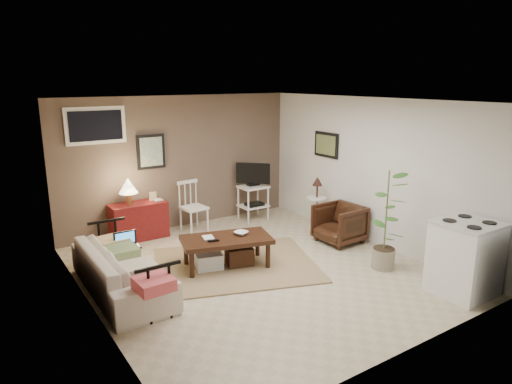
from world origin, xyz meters
TOP-DOWN VIEW (x-y plane):
  - floor at (0.00, 0.00)m, footprint 5.00×5.00m
  - art_back at (-0.55, 2.48)m, footprint 0.50×0.03m
  - art_right at (2.23, 1.05)m, footprint 0.03×0.60m
  - window at (-1.45, 2.48)m, footprint 0.96×0.03m
  - rug at (-0.15, 0.32)m, footprint 2.78×2.50m
  - coffee_table at (-0.30, 0.35)m, footprint 1.41×0.98m
  - sofa at (-1.80, 0.43)m, footprint 0.59×2.03m
  - sofa_pillows at (-1.75, 0.19)m, footprint 0.39×1.93m
  - sofa_end_rails at (-1.68, 0.43)m, footprint 0.55×2.03m
  - laptop at (-1.60, 0.78)m, footprint 0.31×0.23m
  - red_console at (-0.94, 2.25)m, footprint 0.94×0.42m
  - spindle_chair at (0.05, 2.12)m, footprint 0.45×0.45m
  - tv_stand at (1.33, 2.10)m, footprint 0.52×0.51m
  - side_table at (1.98, 0.98)m, footprint 0.36×0.36m
  - armchair at (1.81, 0.21)m, footprint 0.66×0.71m
  - potted_plant at (1.59, -0.94)m, footprint 0.37×0.37m
  - stove at (1.82, -2.04)m, footprint 0.74×0.69m
  - bowl at (-0.04, 0.33)m, footprint 0.20×0.10m
  - book_table at (-0.59, 0.48)m, footprint 0.15×0.05m
  - book_console at (-0.64, 2.24)m, footprint 0.15×0.02m

SIDE VIEW (x-z plane):
  - floor at x=0.00m, z-range 0.00..0.00m
  - rug at x=-0.15m, z-range 0.00..0.02m
  - coffee_table at x=-0.30m, z-range 0.03..0.51m
  - sofa_end_rails at x=-1.68m, z-range 0.00..0.68m
  - armchair at x=1.81m, z-range 0.00..0.71m
  - red_console at x=-0.94m, z-range -0.17..0.92m
  - sofa at x=-1.80m, z-range 0.00..0.80m
  - spindle_chair at x=0.05m, z-range -0.03..0.88m
  - stove at x=1.82m, z-range 0.00..0.96m
  - sofa_pillows at x=-1.75m, z-range 0.42..0.56m
  - laptop at x=-1.60m, z-range 0.41..0.62m
  - bowl at x=-0.04m, z-range 0.46..0.65m
  - book_table at x=-0.59m, z-range 0.46..0.66m
  - tv_stand at x=1.33m, z-range 0.03..1.15m
  - side_table at x=1.98m, z-range 0.12..1.09m
  - book_console at x=-0.64m, z-range 0.63..0.83m
  - potted_plant at x=1.59m, z-range 0.05..1.52m
  - art_back at x=-0.55m, z-range 1.15..1.75m
  - art_right at x=2.23m, z-range 1.29..1.75m
  - window at x=-1.45m, z-range 1.65..2.25m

